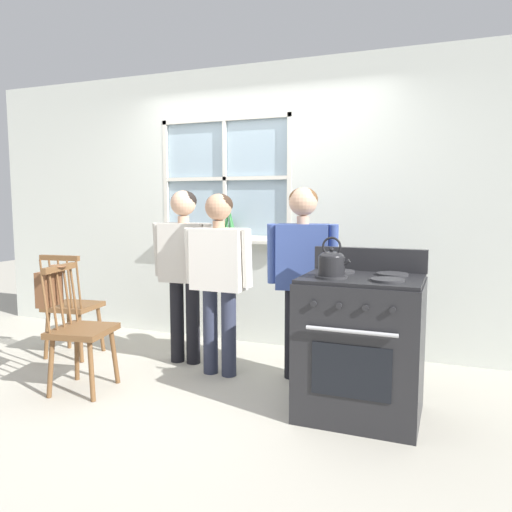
{
  "coord_description": "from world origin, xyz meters",
  "views": [
    {
      "loc": [
        1.75,
        -3.13,
        1.41
      ],
      "look_at": [
        0.38,
        0.3,
        1.0
      ],
      "focal_mm": 35.0,
      "sensor_mm": 36.0,
      "label": 1
    }
  ],
  "objects_px": {
    "chair_by_window": "(80,331)",
    "person_adult_right": "(302,262)",
    "stove": "(361,345)",
    "potted_plant": "(229,230)",
    "kettle": "(332,262)",
    "chair_near_wall": "(72,307)",
    "person_elderly_left": "(184,258)",
    "person_teen_center": "(219,265)",
    "handbag": "(49,288)"
  },
  "relations": [
    {
      "from": "stove",
      "to": "kettle",
      "type": "relative_size",
      "value": 4.39
    },
    {
      "from": "chair_by_window",
      "to": "chair_near_wall",
      "type": "height_order",
      "value": "same"
    },
    {
      "from": "chair_near_wall",
      "to": "potted_plant",
      "type": "distance_m",
      "value": 1.62
    },
    {
      "from": "chair_near_wall",
      "to": "stove",
      "type": "bearing_deg",
      "value": 166.51
    },
    {
      "from": "chair_by_window",
      "to": "potted_plant",
      "type": "bearing_deg",
      "value": -27.36
    },
    {
      "from": "person_teen_center",
      "to": "kettle",
      "type": "bearing_deg",
      "value": -23.9
    },
    {
      "from": "chair_by_window",
      "to": "stove",
      "type": "relative_size",
      "value": 0.87
    },
    {
      "from": "person_teen_center",
      "to": "stove",
      "type": "bearing_deg",
      "value": -15.02
    },
    {
      "from": "stove",
      "to": "chair_near_wall",
      "type": "bearing_deg",
      "value": 173.58
    },
    {
      "from": "chair_by_window",
      "to": "person_elderly_left",
      "type": "relative_size",
      "value": 0.63
    },
    {
      "from": "person_elderly_left",
      "to": "person_teen_center",
      "type": "xyz_separation_m",
      "value": [
        0.41,
        -0.17,
        -0.02
      ]
    },
    {
      "from": "person_adult_right",
      "to": "stove",
      "type": "distance_m",
      "value": 0.88
    },
    {
      "from": "person_elderly_left",
      "to": "person_teen_center",
      "type": "bearing_deg",
      "value": -25.46
    },
    {
      "from": "chair_by_window",
      "to": "handbag",
      "type": "bearing_deg",
      "value": 90.0
    },
    {
      "from": "person_adult_right",
      "to": "stove",
      "type": "bearing_deg",
      "value": -53.42
    },
    {
      "from": "person_teen_center",
      "to": "person_elderly_left",
      "type": "bearing_deg",
      "value": 159.45
    },
    {
      "from": "chair_near_wall",
      "to": "handbag",
      "type": "bearing_deg",
      "value": 114.29
    },
    {
      "from": "chair_by_window",
      "to": "chair_near_wall",
      "type": "xyz_separation_m",
      "value": [
        -0.65,
        0.64,
        0.0
      ]
    },
    {
      "from": "chair_by_window",
      "to": "person_teen_center",
      "type": "height_order",
      "value": "person_teen_center"
    },
    {
      "from": "person_adult_right",
      "to": "chair_by_window",
      "type": "bearing_deg",
      "value": -160.6
    },
    {
      "from": "handbag",
      "to": "stove",
      "type": "bearing_deg",
      "value": 9.66
    },
    {
      "from": "chair_by_window",
      "to": "handbag",
      "type": "xyz_separation_m",
      "value": [
        -0.23,
        -0.04,
        0.32
      ]
    },
    {
      "from": "chair_near_wall",
      "to": "kettle",
      "type": "xyz_separation_m",
      "value": [
        2.48,
        -0.43,
        0.58
      ]
    },
    {
      "from": "person_adult_right",
      "to": "person_teen_center",
      "type": "bearing_deg",
      "value": -177.09
    },
    {
      "from": "chair_by_window",
      "to": "person_elderly_left",
      "type": "xyz_separation_m",
      "value": [
        0.4,
        0.86,
        0.47
      ]
    },
    {
      "from": "person_teen_center",
      "to": "person_adult_right",
      "type": "height_order",
      "value": "person_adult_right"
    },
    {
      "from": "handbag",
      "to": "person_elderly_left",
      "type": "bearing_deg",
      "value": 54.95
    },
    {
      "from": "person_teen_center",
      "to": "kettle",
      "type": "height_order",
      "value": "person_teen_center"
    },
    {
      "from": "chair_by_window",
      "to": "stove",
      "type": "height_order",
      "value": "stove"
    },
    {
      "from": "stove",
      "to": "handbag",
      "type": "xyz_separation_m",
      "value": [
        -2.24,
        -0.38,
        0.3
      ]
    },
    {
      "from": "chair_near_wall",
      "to": "stove",
      "type": "height_order",
      "value": "stove"
    },
    {
      "from": "person_teen_center",
      "to": "handbag",
      "type": "distance_m",
      "value": 1.28
    },
    {
      "from": "chair_by_window",
      "to": "chair_near_wall",
      "type": "distance_m",
      "value": 0.91
    },
    {
      "from": "kettle",
      "to": "potted_plant",
      "type": "relative_size",
      "value": 0.76
    },
    {
      "from": "potted_plant",
      "to": "handbag",
      "type": "xyz_separation_m",
      "value": [
        -0.72,
        -1.62,
        -0.36
      ]
    },
    {
      "from": "chair_by_window",
      "to": "potted_plant",
      "type": "xyz_separation_m",
      "value": [
        0.49,
        1.58,
        0.68
      ]
    },
    {
      "from": "person_teen_center",
      "to": "handbag",
      "type": "xyz_separation_m",
      "value": [
        -1.04,
        -0.73,
        -0.13
      ]
    },
    {
      "from": "chair_by_window",
      "to": "person_elderly_left",
      "type": "distance_m",
      "value": 1.05
    },
    {
      "from": "potted_plant",
      "to": "chair_by_window",
      "type": "bearing_deg",
      "value": -107.26
    },
    {
      "from": "person_adult_right",
      "to": "kettle",
      "type": "relative_size",
      "value": 6.12
    },
    {
      "from": "person_teen_center",
      "to": "stove",
      "type": "relative_size",
      "value": 1.35
    },
    {
      "from": "chair_by_window",
      "to": "person_adult_right",
      "type": "bearing_deg",
      "value": -69.94
    },
    {
      "from": "stove",
      "to": "potted_plant",
      "type": "relative_size",
      "value": 3.32
    },
    {
      "from": "chair_by_window",
      "to": "handbag",
      "type": "height_order",
      "value": "same"
    },
    {
      "from": "chair_by_window",
      "to": "chair_near_wall",
      "type": "bearing_deg",
      "value": 35.23
    },
    {
      "from": "chair_near_wall",
      "to": "potted_plant",
      "type": "xyz_separation_m",
      "value": [
        1.14,
        0.94,
        0.68
      ]
    },
    {
      "from": "potted_plant",
      "to": "handbag",
      "type": "relative_size",
      "value": 1.06
    },
    {
      "from": "chair_near_wall",
      "to": "potted_plant",
      "type": "bearing_deg",
      "value": -147.49
    },
    {
      "from": "person_adult_right",
      "to": "stove",
      "type": "xyz_separation_m",
      "value": [
        0.55,
        -0.51,
        -0.46
      ]
    },
    {
      "from": "person_elderly_left",
      "to": "potted_plant",
      "type": "xyz_separation_m",
      "value": [
        0.09,
        0.72,
        0.21
      ]
    }
  ]
}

